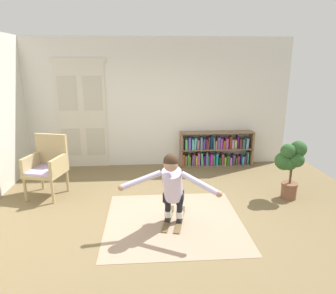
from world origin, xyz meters
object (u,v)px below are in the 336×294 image
Objects in this scene: potted_plant at (290,163)px; skis_pair at (174,219)px; person_skier at (172,184)px; wicker_chair at (47,164)px; bookshelf at (215,151)px.

potted_plant reaches higher than skis_pair.
potted_plant is 0.76× the size of person_skier.
potted_plant is 2.30m from skis_pair.
person_skier reaches higher than potted_plant.
wicker_chair is 1.39× the size of skis_pair.
wicker_chair is (-3.38, -1.42, 0.22)m from bookshelf.
wicker_chair is 2.54m from skis_pair.
bookshelf is 2.84m from skis_pair.
person_skier reaches higher than bookshelf.
wicker_chair is 1.05× the size of potted_plant.
bookshelf is 1.55× the size of wicker_chair.
person_skier is (-1.23, -2.75, 0.33)m from bookshelf.
wicker_chair is 2.53m from person_skier.
wicker_chair is 0.79× the size of person_skier.
bookshelf is at bearing 65.13° from skis_pair.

